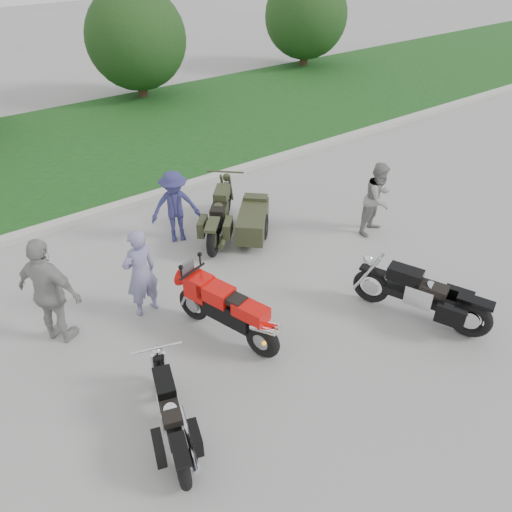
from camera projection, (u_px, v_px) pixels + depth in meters
ground at (275, 351)px, 8.26m from camera, size 80.00×80.00×0.00m
curb at (126, 204)px, 12.21m from camera, size 60.00×0.30×0.15m
grass_strip at (70, 150)px, 14.98m from camera, size 60.00×8.00×0.14m
tree_mid_right at (136, 39)px, 17.92m from camera, size 3.60×3.60×4.00m
tree_far_right at (306, 16)px, 21.75m from camera, size 3.60×3.60×4.00m
sportbike_red at (228, 310)px, 8.19m from camera, size 0.85×2.08×1.02m
cruiser_left at (172, 418)px, 6.67m from camera, size 0.74×2.04×0.80m
cruiser_right at (426, 298)px, 8.63m from camera, size 1.14×2.31×0.94m
cruiser_sidecar at (239, 219)px, 10.89m from camera, size 2.05×2.22×0.94m
person_stripe at (140, 273)px, 8.60m from camera, size 0.67×0.48×1.71m
person_grey at (378, 198)px, 10.88m from camera, size 0.92×0.79×1.65m
person_denim at (175, 207)px, 10.59m from camera, size 1.20×0.93×1.63m
person_back at (50, 292)px, 7.96m from camera, size 1.05×1.22×1.96m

